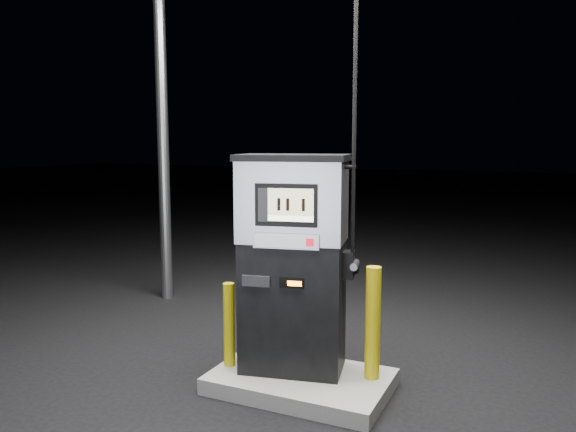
% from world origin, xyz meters
% --- Properties ---
extents(ground, '(80.00, 80.00, 0.00)m').
position_xyz_m(ground, '(0.00, 0.00, 0.00)').
color(ground, black).
rests_on(ground, ground).
extents(pump_island, '(1.60, 1.00, 0.15)m').
position_xyz_m(pump_island, '(0.00, 0.00, 0.07)').
color(pump_island, slate).
rests_on(pump_island, ground).
extents(fuel_dispenser, '(1.16, 0.79, 4.16)m').
position_xyz_m(fuel_dispenser, '(-0.12, 0.08, 1.18)').
color(fuel_dispenser, black).
rests_on(fuel_dispenser, pump_island).
extents(bollard_left, '(0.12, 0.12, 0.80)m').
position_xyz_m(bollard_left, '(-0.70, -0.10, 0.55)').
color(bollard_left, '#CCB60B').
rests_on(bollard_left, pump_island).
extents(bollard_right, '(0.14, 0.14, 1.02)m').
position_xyz_m(bollard_right, '(0.62, 0.19, 0.66)').
color(bollard_right, '#CCB60B').
rests_on(bollard_right, pump_island).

